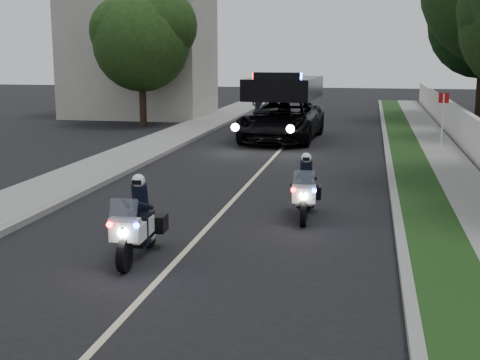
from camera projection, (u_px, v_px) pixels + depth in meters
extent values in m
plane|color=black|center=(180.00, 257.00, 12.36)|extent=(120.00, 120.00, 0.00)
cube|color=gray|center=(390.00, 169.00, 21.20)|extent=(0.20, 60.00, 0.15)
cube|color=#193814|center=(412.00, 170.00, 21.06)|extent=(1.20, 60.00, 0.16)
cube|color=gray|center=(455.00, 171.00, 20.81)|extent=(1.40, 60.00, 0.16)
cube|color=gray|center=(148.00, 161.00, 22.76)|extent=(0.20, 60.00, 0.15)
cube|color=gray|center=(118.00, 160.00, 22.96)|extent=(2.00, 60.00, 0.16)
cube|color=#A8A396|center=(140.00, 57.00, 38.63)|extent=(8.00, 6.00, 7.00)
cube|color=#BFB78C|center=(264.00, 167.00, 21.99)|extent=(0.12, 50.00, 0.01)
imported|color=black|center=(282.00, 140.00, 28.63)|extent=(3.33, 6.65, 3.17)
imported|color=black|center=(258.00, 128.00, 33.26)|extent=(0.72, 1.83, 0.94)
imported|color=black|center=(258.00, 128.00, 33.26)|extent=(0.59, 0.42, 1.55)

